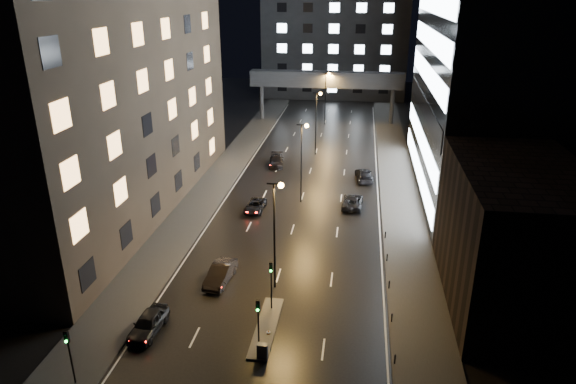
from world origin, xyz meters
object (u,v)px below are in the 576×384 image
(car_away_c, at_px, (255,206))
(car_away_b, at_px, (220,273))
(utility_cabinet, at_px, (262,351))
(car_away_d, at_px, (276,161))
(car_toward_b, at_px, (364,175))
(car_away_a, at_px, (148,323))
(car_toward_a, at_px, (353,201))

(car_away_c, bearing_deg, car_away_b, -87.55)
(car_away_b, bearing_deg, utility_cabinet, -54.48)
(car_away_d, distance_m, car_toward_b, 13.93)
(car_away_b, xyz_separation_m, utility_cabinet, (5.81, -9.96, -0.08))
(car_away_a, bearing_deg, car_away_b, 69.64)
(car_away_b, bearing_deg, car_away_d, 95.66)
(car_away_c, distance_m, car_toward_a, 12.01)
(car_away_d, bearing_deg, car_away_b, -96.26)
(car_away_b, height_order, car_toward_b, car_away_b)
(car_away_c, bearing_deg, car_toward_b, 46.44)
(car_away_b, relative_size, car_away_d, 0.97)
(car_away_b, bearing_deg, car_away_c, 95.46)
(car_away_a, relative_size, car_toward_a, 0.92)
(car_away_b, height_order, car_away_d, car_away_b)
(car_away_a, distance_m, car_toward_a, 31.19)
(car_away_c, xyz_separation_m, car_away_d, (-0.18, 17.15, 0.11))
(car_away_a, bearing_deg, car_toward_a, 64.66)
(car_toward_a, height_order, utility_cabinet, car_toward_a)
(car_away_a, height_order, car_toward_a, car_away_a)
(car_toward_b, distance_m, utility_cabinet, 39.49)
(car_toward_a, relative_size, utility_cabinet, 4.32)
(utility_cabinet, bearing_deg, car_away_b, 121.83)
(car_away_c, relative_size, utility_cabinet, 3.86)
(car_toward_b, height_order, utility_cabinet, car_toward_b)
(car_away_b, xyz_separation_m, car_toward_a, (11.60, 19.14, -0.11))
(car_away_d, relative_size, car_toward_a, 1.01)
(car_away_b, relative_size, car_toward_a, 0.98)
(car_away_b, distance_m, car_away_c, 16.24)
(car_away_a, distance_m, utility_cabinet, 9.64)
(car_away_a, xyz_separation_m, utility_cabinet, (9.45, -1.89, -0.06))
(car_away_c, height_order, car_toward_a, car_toward_a)
(car_away_a, bearing_deg, utility_cabinet, -7.41)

